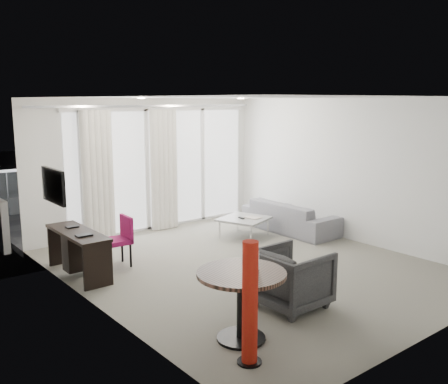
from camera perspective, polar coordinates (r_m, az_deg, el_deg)
floor at (r=7.88m, az=2.76°, el=-8.52°), size 5.00×6.00×0.00m
ceiling at (r=7.45m, az=2.93°, el=10.75°), size 5.00×6.00×0.00m
wall_left at (r=6.22m, az=-14.71°, el=-1.59°), size 0.00×6.00×2.60m
wall_right at (r=9.38m, az=14.37°, el=2.41°), size 0.00×6.00×2.60m
wall_front at (r=5.71m, az=23.20°, el=-3.16°), size 5.00×0.00×2.60m
window_panel at (r=10.13m, az=-7.12°, el=2.67°), size 4.00×0.02×2.38m
window_frame at (r=10.12m, az=-7.08°, el=2.66°), size 4.10×0.06×2.44m
curtain_left at (r=9.31m, az=-14.20°, el=1.74°), size 0.60×0.20×2.38m
curtain_right at (r=9.97m, az=-6.87°, el=2.54°), size 0.60×0.20×2.38m
curtain_track at (r=9.74m, az=-8.30°, el=9.71°), size 4.80×0.04×0.04m
downlight_a at (r=8.24m, az=-9.43°, el=10.53°), size 0.12×0.12×0.02m
downlight_b at (r=9.45m, az=1.93°, el=10.64°), size 0.12×0.12×0.02m
desk at (r=7.72m, az=-16.29°, el=-6.75°), size 0.44×1.42×0.67m
tv at (r=7.55m, az=-18.92°, el=0.67°), size 0.05×0.80×0.50m
desk_chair at (r=7.96m, az=-12.21°, el=-5.57°), size 0.46×0.43×0.79m
round_table at (r=5.50m, az=1.99°, el=-12.88°), size 1.21×1.21×0.77m
menu_card at (r=5.43m, az=3.46°, el=-9.39°), size 0.12×0.03×0.21m
red_lamp at (r=4.95m, az=2.98°, el=-12.60°), size 0.27×0.27×1.25m
tub_armchair at (r=6.37m, az=7.75°, el=-9.73°), size 0.84×0.81×0.75m
coffee_table at (r=9.49m, az=2.31°, el=-4.05°), size 1.04×1.04×0.37m
remote at (r=9.40m, az=1.99°, el=-3.09°), size 0.07×0.16×0.02m
magazine at (r=9.45m, az=3.34°, el=-3.02°), size 0.23×0.28×0.01m
sofa at (r=9.96m, az=7.57°, el=-2.77°), size 0.79×2.02×0.59m
terrace_slab at (r=11.66m, az=-10.89°, el=-2.72°), size 5.60×3.00×0.12m
rattan_chair_a at (r=12.09m, az=-8.02°, el=0.13°), size 0.70×0.70×0.83m
rattan_chair_b at (r=11.90m, az=-4.42°, el=-0.01°), size 0.69×0.69×0.81m
rattan_table at (r=11.66m, az=-6.74°, el=-0.90°), size 0.69×0.69×0.55m
balustrade at (r=12.83m, az=-14.01°, el=0.91°), size 5.50×0.06×1.05m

